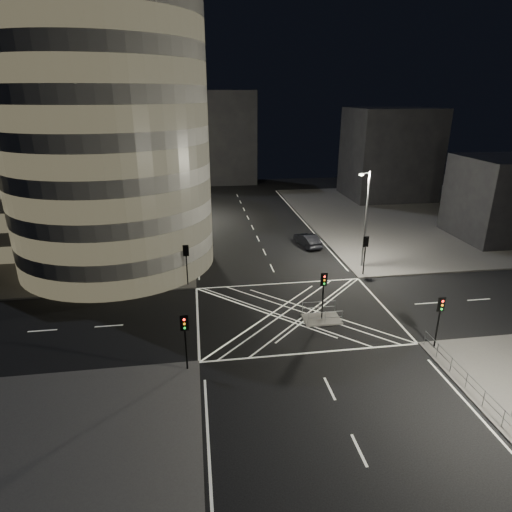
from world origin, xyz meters
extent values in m
plane|color=black|center=(0.00, 0.00, 0.00)|extent=(120.00, 120.00, 0.00)
cube|color=#504E4B|center=(-29.00, 27.00, 0.07)|extent=(42.00, 42.00, 0.15)
cube|color=#504E4B|center=(29.00, 27.00, 0.07)|extent=(42.00, 42.00, 0.15)
cube|color=slate|center=(2.00, -1.50, 0.07)|extent=(3.00, 2.00, 0.15)
cylinder|color=gray|center=(-16.00, 14.00, 12.65)|extent=(20.00, 20.00, 25.00)
cube|color=gray|center=(-26.00, 24.00, 12.65)|extent=(20.00, 18.00, 25.00)
cube|color=gray|center=(-22.00, 42.00, 11.15)|extent=(24.00, 16.00, 22.00)
cube|color=black|center=(26.00, 40.00, 7.65)|extent=(14.00, 12.00, 15.00)
cube|color=black|center=(30.00, 16.00, 5.15)|extent=(10.00, 10.00, 10.00)
cube|color=black|center=(-4.00, 58.00, 9.00)|extent=(18.00, 8.00, 18.00)
cylinder|color=black|center=(-10.50, 9.00, 1.72)|extent=(0.32, 0.32, 3.13)
ellipsoid|color=black|center=(-10.50, 9.00, 4.39)|extent=(4.04, 4.04, 4.64)
cylinder|color=black|center=(-10.50, 15.00, 1.81)|extent=(0.32, 0.32, 3.32)
ellipsoid|color=black|center=(-10.50, 15.00, 4.57)|extent=(4.03, 4.03, 4.63)
cylinder|color=black|center=(-10.50, 21.00, 1.69)|extent=(0.32, 0.32, 3.09)
ellipsoid|color=black|center=(-10.50, 21.00, 4.51)|extent=(4.61, 4.61, 5.30)
cylinder|color=black|center=(-10.50, 27.00, 1.75)|extent=(0.32, 0.32, 3.20)
ellipsoid|color=black|center=(-10.50, 27.00, 4.84)|extent=(5.43, 5.43, 6.24)
cylinder|color=black|center=(-10.50, 33.00, 1.70)|extent=(0.32, 0.32, 3.10)
ellipsoid|color=black|center=(-10.50, 33.00, 4.42)|extent=(4.26, 4.26, 4.90)
cylinder|color=black|center=(-8.80, 6.80, 1.65)|extent=(0.12, 0.12, 3.00)
cube|color=black|center=(-8.80, 6.80, 3.60)|extent=(0.28, 0.22, 0.90)
cube|color=black|center=(-8.80, 6.80, 3.60)|extent=(0.55, 0.04, 1.10)
cylinder|color=black|center=(-8.80, -6.80, 1.65)|extent=(0.12, 0.12, 3.00)
cube|color=black|center=(-8.80, -6.80, 3.60)|extent=(0.28, 0.22, 0.90)
cube|color=black|center=(-8.80, -6.80, 3.60)|extent=(0.55, 0.04, 1.10)
cylinder|color=black|center=(8.80, 6.80, 1.65)|extent=(0.12, 0.12, 3.00)
cube|color=black|center=(8.80, 6.80, 3.60)|extent=(0.28, 0.22, 0.90)
cube|color=black|center=(8.80, 6.80, 3.60)|extent=(0.55, 0.04, 1.10)
cylinder|color=black|center=(8.80, -6.80, 1.65)|extent=(0.12, 0.12, 3.00)
cube|color=black|center=(8.80, -6.80, 3.60)|extent=(0.28, 0.22, 0.90)
cube|color=black|center=(8.80, -6.80, 3.60)|extent=(0.55, 0.04, 1.10)
cylinder|color=black|center=(2.00, -1.50, 1.65)|extent=(0.12, 0.12, 3.00)
cube|color=black|center=(2.00, -1.50, 3.60)|extent=(0.28, 0.22, 0.90)
cube|color=black|center=(2.00, -1.50, 3.60)|extent=(0.55, 0.04, 1.10)
cylinder|color=slate|center=(-9.50, 12.00, 5.15)|extent=(0.20, 0.20, 10.00)
cylinder|color=slate|center=(-9.05, 12.00, 10.00)|extent=(0.90, 0.10, 0.10)
cube|color=slate|center=(-8.60, 12.00, 9.90)|extent=(0.50, 0.25, 0.18)
cube|color=white|center=(-8.60, 12.00, 9.79)|extent=(0.42, 0.20, 0.05)
cylinder|color=slate|center=(-9.50, 30.00, 5.15)|extent=(0.20, 0.20, 10.00)
cylinder|color=slate|center=(-9.05, 30.00, 10.00)|extent=(0.90, 0.10, 0.10)
cube|color=slate|center=(-8.60, 30.00, 9.90)|extent=(0.50, 0.25, 0.18)
cube|color=white|center=(-8.60, 30.00, 9.79)|extent=(0.42, 0.20, 0.05)
cylinder|color=slate|center=(9.50, 9.00, 5.15)|extent=(0.20, 0.20, 10.00)
cylinder|color=slate|center=(9.05, 9.00, 10.00)|extent=(0.90, 0.10, 0.10)
cube|color=slate|center=(8.60, 9.00, 9.90)|extent=(0.50, 0.25, 0.18)
cube|color=white|center=(8.60, 9.00, 9.79)|extent=(0.42, 0.20, 0.05)
cube|color=slate|center=(8.30, -12.15, 0.70)|extent=(0.06, 11.70, 1.10)
cube|color=slate|center=(2.00, -2.40, 0.70)|extent=(2.80, 0.06, 1.10)
cube|color=slate|center=(2.00, -0.60, 0.70)|extent=(2.80, 0.06, 1.10)
imported|color=black|center=(5.48, 16.29, 0.78)|extent=(2.55, 4.97, 1.56)
camera|label=1|loc=(-7.76, -31.13, 17.22)|focal=30.00mm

